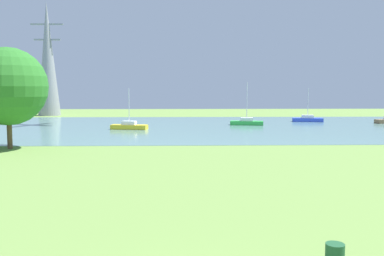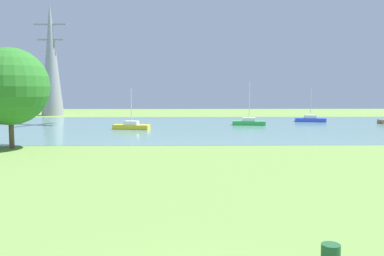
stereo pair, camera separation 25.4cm
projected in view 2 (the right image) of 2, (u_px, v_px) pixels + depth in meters
ground_plane at (183, 160)px, 31.49m from camera, size 160.00×160.00×0.00m
water_surface at (184, 127)px, 59.36m from camera, size 140.00×40.00×0.02m
sailboat_green at (249, 122)px, 61.56m from camera, size 4.98×2.28×6.36m
sailboat_yellow at (131, 126)px, 55.29m from camera, size 5.00×2.39×5.44m
sailboat_blue at (310, 119)px, 67.71m from camera, size 4.98×2.24×5.49m
tree_mid_shore at (10, 86)px, 37.09m from camera, size 6.92×6.92×9.03m
electricity_pylon at (51, 59)px, 83.44m from camera, size 6.40×4.40×22.59m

